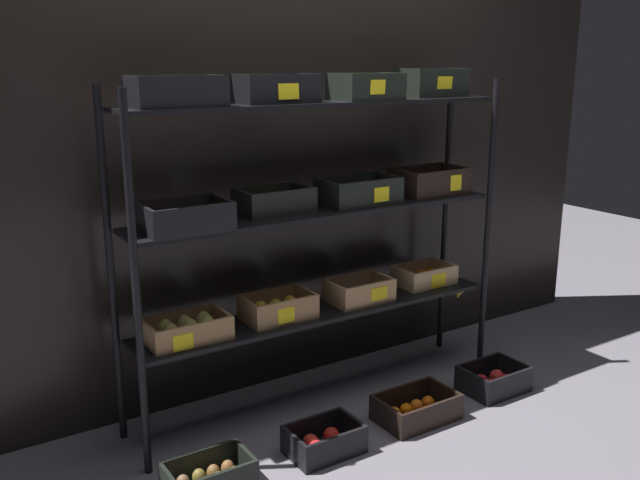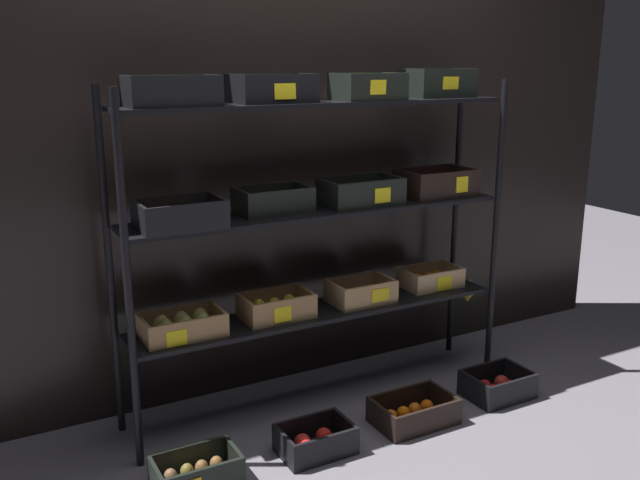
# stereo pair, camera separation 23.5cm
# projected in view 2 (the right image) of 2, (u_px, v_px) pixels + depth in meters

# --- Properties ---
(ground_plane) EXTENTS (10.00, 10.00, 0.00)m
(ground_plane) POSITION_uv_depth(u_px,v_px,m) (320.00, 398.00, 3.49)
(ground_plane) COLOR slate
(storefront_wall) EXTENTS (4.29, 0.12, 2.47)m
(storefront_wall) POSITION_uv_depth(u_px,v_px,m) (285.00, 143.00, 3.49)
(storefront_wall) COLOR black
(storefront_wall) RESTS_ON ground_plane
(display_rack) EXTENTS (2.02, 0.36, 1.60)m
(display_rack) POSITION_uv_depth(u_px,v_px,m) (318.00, 204.00, 3.24)
(display_rack) COLOR black
(display_rack) RESTS_ON ground_plane
(crate_ground_kiwi) EXTENTS (0.34, 0.21, 0.12)m
(crate_ground_kiwi) POSITION_uv_depth(u_px,v_px,m) (197.00, 473.00, 2.77)
(crate_ground_kiwi) COLOR black
(crate_ground_kiwi) RESTS_ON ground_plane
(crate_ground_apple_red) EXTENTS (0.31, 0.21, 0.12)m
(crate_ground_apple_red) POSITION_uv_depth(u_px,v_px,m) (316.00, 442.00, 3.00)
(crate_ground_apple_red) COLOR black
(crate_ground_apple_red) RESTS_ON ground_plane
(crate_ground_tangerine) EXTENTS (0.37, 0.24, 0.12)m
(crate_ground_tangerine) POSITION_uv_depth(u_px,v_px,m) (414.00, 414.00, 3.24)
(crate_ground_tangerine) COLOR black
(crate_ground_tangerine) RESTS_ON ground_plane
(crate_ground_right_apple_red) EXTENTS (0.32, 0.24, 0.13)m
(crate_ground_right_apple_red) POSITION_uv_depth(u_px,v_px,m) (497.00, 387.00, 3.50)
(crate_ground_right_apple_red) COLOR black
(crate_ground_right_apple_red) RESTS_ON ground_plane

